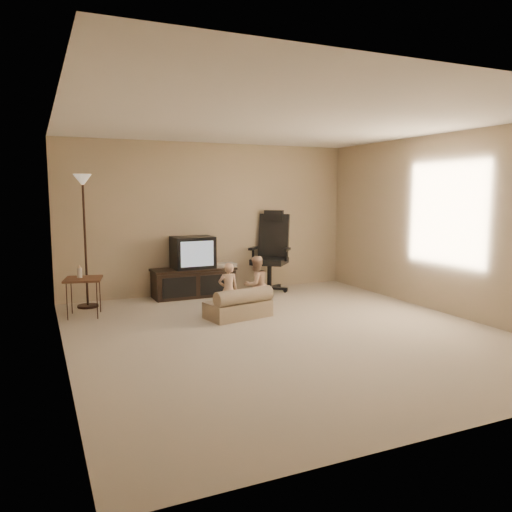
{
  "coord_description": "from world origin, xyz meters",
  "views": [
    {
      "loc": [
        -2.72,
        -5.23,
        1.69
      ],
      "look_at": [
        -0.12,
        0.6,
        0.87
      ],
      "focal_mm": 35.0,
      "sensor_mm": 36.0,
      "label": 1
    }
  ],
  "objects_px": {
    "tv_stand": "(194,272)",
    "office_chair": "(271,262)",
    "toddler_right": "(256,285)",
    "side_table": "(83,279)",
    "floor_lamp": "(84,211)",
    "child_sofa": "(240,305)",
    "toddler_left": "(228,290)"
  },
  "relations": [
    {
      "from": "side_table",
      "to": "child_sofa",
      "type": "xyz_separation_m",
      "value": [
        1.91,
        -0.95,
        -0.34
      ]
    },
    {
      "from": "side_table",
      "to": "floor_lamp",
      "type": "xyz_separation_m",
      "value": [
        0.1,
        0.54,
        0.91
      ]
    },
    {
      "from": "floor_lamp",
      "to": "child_sofa",
      "type": "distance_m",
      "value": 2.67
    },
    {
      "from": "tv_stand",
      "to": "office_chair",
      "type": "relative_size",
      "value": 1.0
    },
    {
      "from": "toddler_right",
      "to": "office_chair",
      "type": "bearing_deg",
      "value": -138.02
    },
    {
      "from": "side_table",
      "to": "toddler_right",
      "type": "distance_m",
      "value": 2.37
    },
    {
      "from": "toddler_left",
      "to": "tv_stand",
      "type": "bearing_deg",
      "value": -83.06
    },
    {
      "from": "tv_stand",
      "to": "toddler_left",
      "type": "height_order",
      "value": "tv_stand"
    },
    {
      "from": "tv_stand",
      "to": "toddler_right",
      "type": "distance_m",
      "value": 1.52
    },
    {
      "from": "side_table",
      "to": "toddler_left",
      "type": "relative_size",
      "value": 0.95
    },
    {
      "from": "floor_lamp",
      "to": "toddler_right",
      "type": "relative_size",
      "value": 2.41
    },
    {
      "from": "child_sofa",
      "to": "toddler_right",
      "type": "bearing_deg",
      "value": 15.51
    },
    {
      "from": "tv_stand",
      "to": "toddler_right",
      "type": "relative_size",
      "value": 1.7
    },
    {
      "from": "side_table",
      "to": "floor_lamp",
      "type": "bearing_deg",
      "value": 79.69
    },
    {
      "from": "side_table",
      "to": "child_sofa",
      "type": "distance_m",
      "value": 2.17
    },
    {
      "from": "toddler_left",
      "to": "toddler_right",
      "type": "distance_m",
      "value": 0.44
    },
    {
      "from": "office_chair",
      "to": "child_sofa",
      "type": "distance_m",
      "value": 1.98
    },
    {
      "from": "tv_stand",
      "to": "child_sofa",
      "type": "xyz_separation_m",
      "value": [
        0.15,
        -1.61,
        -0.24
      ]
    },
    {
      "from": "floor_lamp",
      "to": "child_sofa",
      "type": "xyz_separation_m",
      "value": [
        1.82,
        -1.5,
        -1.25
      ]
    },
    {
      "from": "side_table",
      "to": "toddler_right",
      "type": "xyz_separation_m",
      "value": [
        2.22,
        -0.8,
        -0.11
      ]
    },
    {
      "from": "tv_stand",
      "to": "office_chair",
      "type": "height_order",
      "value": "office_chair"
    },
    {
      "from": "side_table",
      "to": "toddler_right",
      "type": "height_order",
      "value": "toddler_right"
    },
    {
      "from": "tv_stand",
      "to": "toddler_left",
      "type": "bearing_deg",
      "value": -90.15
    },
    {
      "from": "side_table",
      "to": "child_sofa",
      "type": "bearing_deg",
      "value": -26.48
    },
    {
      "from": "floor_lamp",
      "to": "child_sofa",
      "type": "relative_size",
      "value": 2.1
    },
    {
      "from": "floor_lamp",
      "to": "side_table",
      "type": "bearing_deg",
      "value": -100.31
    },
    {
      "from": "toddler_right",
      "to": "side_table",
      "type": "bearing_deg",
      "value": -34.67
    },
    {
      "from": "child_sofa",
      "to": "toddler_left",
      "type": "bearing_deg",
      "value": 135.27
    },
    {
      "from": "floor_lamp",
      "to": "toddler_left",
      "type": "height_order",
      "value": "floor_lamp"
    },
    {
      "from": "office_chair",
      "to": "toddler_right",
      "type": "distance_m",
      "value": 1.65
    },
    {
      "from": "office_chair",
      "to": "floor_lamp",
      "type": "height_order",
      "value": "floor_lamp"
    },
    {
      "from": "toddler_left",
      "to": "toddler_right",
      "type": "xyz_separation_m",
      "value": [
        0.44,
        0.07,
        0.03
      ]
    }
  ]
}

